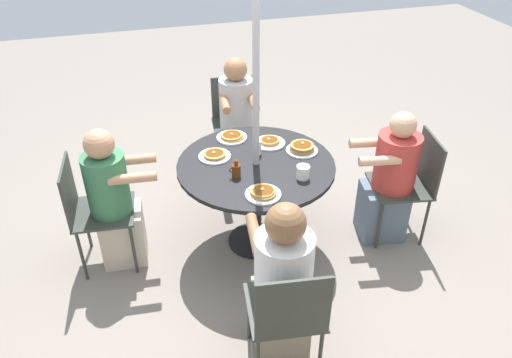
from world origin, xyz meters
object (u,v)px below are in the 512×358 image
Objects in this scene: patio_chair_north at (91,207)px; patio_chair_east at (288,312)px; pancake_plate_e at (270,142)px; diner_north at (114,203)px; pancake_plate_a at (232,137)px; diner_east at (282,288)px; patio_table at (256,174)px; coffee_cup at (303,172)px; pancake_plate_c at (263,193)px; pancake_plate_b at (302,148)px; diner_west at (237,123)px; patio_chair_west at (235,117)px; diner_south at (389,182)px; drinking_glass_a at (257,147)px; pancake_plate_d at (215,155)px; patio_chair_south at (411,180)px; syrup_bottle at (236,170)px.

patio_chair_east is at bearing 43.71° from patio_chair_north.
diner_north is at bearing 7.57° from pancake_plate_e.
diner_east is at bearing 87.96° from pancake_plate_a.
patio_table is 1.32× the size of patio_chair_north.
patio_table is 12.16× the size of coffee_cup.
pancake_plate_c reaches higher than pancake_plate_a.
patio_chair_north is 3.62× the size of pancake_plate_a.
pancake_plate_c is at bearing 80.84° from patio_table.
pancake_plate_b is at bearing 93.73° from patio_chair_north.
patio_table is 4.79× the size of pancake_plate_e.
diner_west is 0.83m from pancake_plate_e.
patio_chair_west is 0.17m from diner_west.
diner_south is 11.50× the size of coffee_cup.
coffee_cup is at bearing 133.80° from patio_table.
patio_chair_east is at bearing 39.23° from diner_north.
pancake_plate_e is (-1.23, -0.16, 0.23)m from diner_north.
patio_chair_east is 0.77× the size of diner_east.
pancake_plate_e is (-0.05, 0.96, 0.25)m from patio_chair_west.
pancake_plate_a is (-0.07, -1.63, 0.25)m from patio_chair_east.
patio_table is 1.03× the size of diner_north.
pancake_plate_b reaches higher than pancake_plate_a.
diner_north is 1.13m from drinking_glass_a.
diner_north reaches higher than patio_chair_west.
pancake_plate_b is 0.67m from pancake_plate_d.
diner_east is at bearing 131.71° from patio_chair_south.
diner_west is at bearing 90.00° from patio_chair_west.
drinking_glass_a is at bearing 88.89° from patio_chair_east.
diner_south is 1.08m from drinking_glass_a.
patio_chair_south is at bearing 137.12° from diner_west.
patio_chair_north is 1.28m from pancake_plate_c.
diner_north reaches higher than patio_chair_north.
diner_east is (-0.02, -0.17, 0.02)m from patio_chair_east.
diner_south is at bearing 177.75° from syrup_bottle.
patio_chair_west is 7.85× the size of drinking_glass_a.
diner_west reaches higher than diner_south.
pancake_plate_b reaches higher than pancake_plate_e.
patio_chair_east is (0.16, 1.21, -0.13)m from patio_table.
patio_table is 1.32× the size of patio_chair_east.
patio_chair_west is at bearing -94.50° from drinking_glass_a.
diner_north is 1.39m from coffee_cup.
pancake_plate_b is (0.82, -0.28, 0.26)m from patio_chair_south.
patio_chair_east is at bearing 89.33° from patio_chair_west.
diner_north is (-0.17, 0.01, 0.01)m from patio_chair_north.
patio_chair_south reaches higher than pancake_plate_a.
patio_chair_south is (-1.36, -1.00, 0.00)m from patio_chair_east.
patio_table is 1.06m from diner_south.
patio_chair_north reaches higher than syrup_bottle.
patio_chair_north is 1.75m from patio_chair_west.
pancake_plate_c is at bearing 71.15° from patio_chair_north.
pancake_plate_d is at bearing 72.35° from diner_west.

